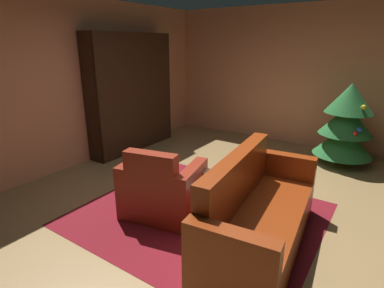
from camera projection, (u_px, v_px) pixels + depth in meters
ground_plane at (216, 207)px, 3.95m from camera, size 7.75×7.75×0.00m
wall_back at (299, 77)px, 6.09m from camera, size 5.58×0.06×2.73m
wall_left at (70, 85)px, 4.97m from camera, size 0.06×6.58×2.73m
area_rug at (199, 214)px, 3.77m from camera, size 2.76×2.43×0.01m
bookshelf_unit at (136, 93)px, 5.91m from camera, size 0.35×1.93×2.20m
armchair_red at (162, 191)px, 3.68m from camera, size 1.02×0.88×0.89m
couch_red at (257, 217)px, 3.11m from camera, size 0.94×2.03×0.97m
coffee_table at (211, 184)px, 3.71m from camera, size 0.71×0.71×0.42m
book_stack_on_table at (208, 176)px, 3.70m from camera, size 0.23×0.18×0.12m
bottle_on_table at (221, 178)px, 3.51m from camera, size 0.06×0.06×0.29m
decorated_tree at (346, 123)px, 5.15m from camera, size 0.96×0.96×1.39m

